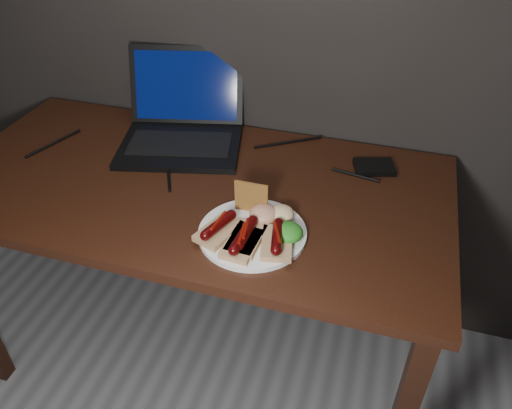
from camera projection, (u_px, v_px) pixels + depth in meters
name	position (u px, v px, depth m)	size (l,w,h in m)	color
desk	(195.00, 208.00, 1.43)	(1.40, 0.70, 0.75)	#36190D
laptop	(183.00, 124.00, 1.54)	(0.43, 0.43, 0.25)	black
hard_drive	(374.00, 167.00, 1.43)	(0.11, 0.08, 0.02)	black
desk_cables	(207.00, 155.00, 1.48)	(1.02, 0.41, 0.01)	black
plate	(252.00, 233.00, 1.20)	(0.26, 0.26, 0.01)	white
bread_sausage_left	(219.00, 229.00, 1.18)	(0.10, 0.13, 0.04)	tan
bread_sausage_center	(246.00, 236.00, 1.15)	(0.08, 0.12, 0.04)	tan
bread_sausage_right	(277.00, 240.00, 1.14)	(0.09, 0.13, 0.04)	tan
bread_sausage_extra	(242.00, 241.00, 1.14)	(0.08, 0.12, 0.04)	tan
crispbread	(251.00, 197.00, 1.23)	(0.09, 0.01, 0.09)	#AF7230
salad_greens	(288.00, 232.00, 1.16)	(0.07, 0.07, 0.04)	#1B5F13
salsa_mound	(264.00, 214.00, 1.22)	(0.07, 0.07, 0.04)	maroon
coleslaw_mound	(281.00, 214.00, 1.22)	(0.06, 0.06, 0.04)	beige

